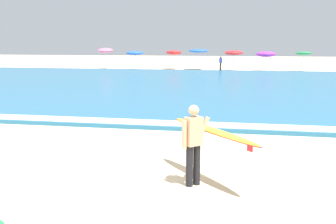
{
  "coord_description": "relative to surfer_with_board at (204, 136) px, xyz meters",
  "views": [
    {
      "loc": [
        2.41,
        -7.0,
        2.98
      ],
      "look_at": [
        0.53,
        3.13,
        1.1
      ],
      "focal_mm": 40.65,
      "sensor_mm": 36.0,
      "label": 1
    }
  ],
  "objects": [
    {
      "name": "beach_umbrella_1",
      "position": [
        -10.8,
        33.91,
        0.8
      ],
      "size": [
        1.98,
        1.99,
        2.1
      ],
      "color": "beige",
      "rests_on": "ground"
    },
    {
      "name": "sea",
      "position": [
        -1.73,
        18.7,
        -0.97
      ],
      "size": [
        120.0,
        28.0,
        0.14
      ],
      "primitive_type": "cube",
      "color": "teal",
      "rests_on": "ground"
    },
    {
      "name": "beach_umbrella_0",
      "position": [
        -14.28,
        33.85,
        1.08
      ],
      "size": [
        1.75,
        1.79,
        2.46
      ],
      "color": "beige",
      "rests_on": "ground"
    },
    {
      "name": "beachgoer_near_row_left",
      "position": [
        -1.26,
        34.18,
        -0.19
      ],
      "size": [
        0.32,
        0.2,
        1.58
      ],
      "color": "#383842",
      "rests_on": "ground"
    },
    {
      "name": "beach_umbrella_4",
      "position": [
        0.13,
        33.87,
        0.89
      ],
      "size": [
        2.0,
        2.03,
        2.22
      ],
      "color": "beige",
      "rests_on": "ground"
    },
    {
      "name": "ground_plane",
      "position": [
        -1.73,
        -0.81,
        -1.04
      ],
      "size": [
        160.0,
        160.0,
        0.0
      ],
      "primitive_type": "plane",
      "color": "beige"
    },
    {
      "name": "beach_umbrella_3",
      "position": [
        -3.74,
        34.86,
        1.04
      ],
      "size": [
        2.22,
        2.22,
        2.32
      ],
      "color": "beige",
      "rests_on": "ground"
    },
    {
      "name": "surf_foam",
      "position": [
        -1.73,
        5.3,
        -0.89
      ],
      "size": [
        120.0,
        0.92,
        0.01
      ],
      "primitive_type": "cube",
      "color": "white",
      "rests_on": "sea"
    },
    {
      "name": "beach_umbrella_5",
      "position": [
        3.46,
        33.72,
        0.75
      ],
      "size": [
        2.07,
        2.07,
        2.09
      ],
      "color": "beige",
      "rests_on": "ground"
    },
    {
      "name": "beach_umbrella_6",
      "position": [
        7.32,
        34.15,
        0.84
      ],
      "size": [
        1.71,
        1.73,
        2.12
      ],
      "color": "beige",
      "rests_on": "ground"
    },
    {
      "name": "surfer_with_board",
      "position": [
        0.0,
        0.0,
        0.0
      ],
      "size": [
        2.2,
        2.4,
        1.73
      ],
      "color": "black",
      "rests_on": "ground"
    },
    {
      "name": "beach_umbrella_2",
      "position": [
        -6.59,
        35.11,
        0.85
      ],
      "size": [
        1.79,
        1.83,
        2.21
      ],
      "color": "beige",
      "rests_on": "ground"
    }
  ]
}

